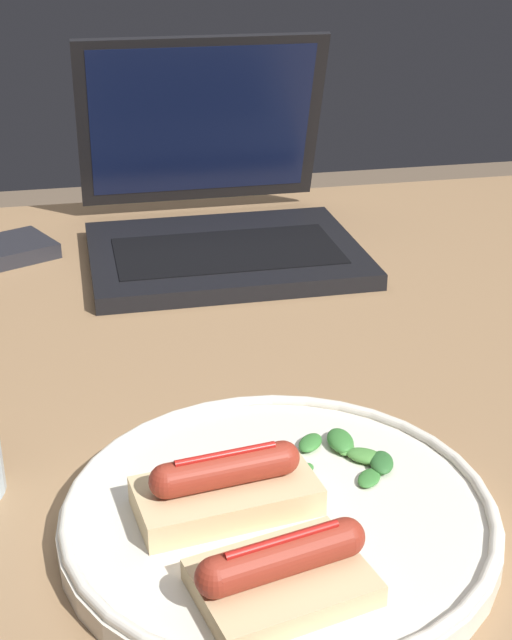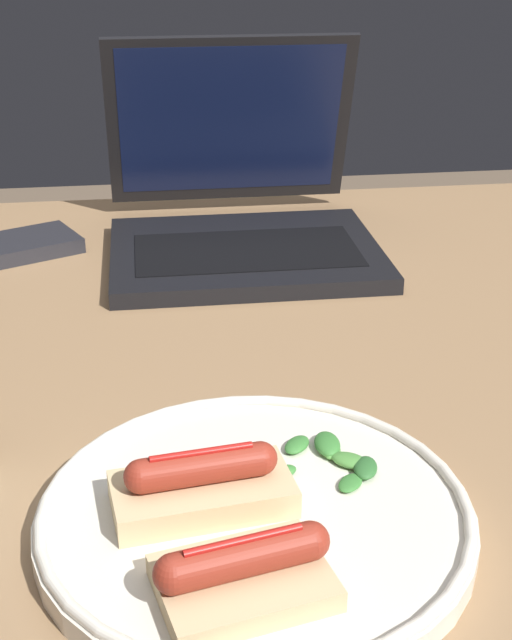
% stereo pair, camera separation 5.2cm
% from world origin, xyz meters
% --- Properties ---
extents(desk, '(1.34, 0.90, 0.72)m').
position_xyz_m(desk, '(0.00, 0.00, 0.66)').
color(desk, '#93704C').
rests_on(desk, ground_plane).
extents(laptop, '(0.30, 0.31, 0.23)m').
position_xyz_m(laptop, '(-0.11, 0.23, 0.76)').
color(laptop, black).
rests_on(laptop, desk).
extents(plate, '(0.28, 0.28, 0.02)m').
position_xyz_m(plate, '(-0.16, -0.29, 0.73)').
color(plate, silver).
rests_on(plate, desk).
extents(sausage_toast_left, '(0.11, 0.09, 0.04)m').
position_xyz_m(sausage_toast_left, '(-0.18, -0.36, 0.75)').
color(sausage_toast_left, '#D6B784').
rests_on(sausage_toast_left, plate).
extents(sausage_toast_middle, '(0.12, 0.07, 0.04)m').
position_xyz_m(sausage_toast_middle, '(-0.19, -0.28, 0.75)').
color(sausage_toast_middle, '#D6B784').
rests_on(sausage_toast_middle, plate).
extents(salad_pile, '(0.08, 0.08, 0.01)m').
position_xyz_m(salad_pile, '(-0.10, -0.24, 0.74)').
color(salad_pile, '#387A33').
rests_on(salad_pile, plate).
extents(external_drive, '(0.13, 0.12, 0.02)m').
position_xyz_m(external_drive, '(-0.35, 0.25, 0.73)').
color(external_drive, '#232328').
rests_on(external_drive, desk).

